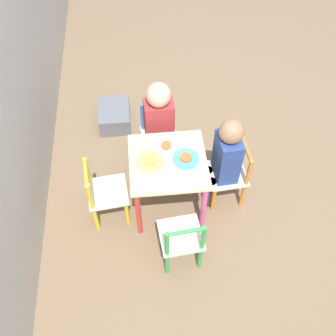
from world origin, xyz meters
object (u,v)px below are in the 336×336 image
Objects in this scene: chair_yellow at (104,194)px; plate_right at (166,146)px; child_front at (225,157)px; plate_front at (186,159)px; chair_orange at (230,174)px; plate_back at (150,161)px; kids_table at (168,170)px; chair_green at (181,240)px; child_right at (159,121)px; chair_blue at (159,137)px; storage_bin at (115,116)px.

plate_right is at bearing -75.73° from chair_yellow.
child_front reaches higher than plate_front.
plate_back reaches higher than chair_orange.
kids_table is 0.15m from plate_front.
chair_green is at bearing 170.42° from plate_front.
plate_right is (0.08, 0.43, 0.25)m from chair_orange.
kids_table is 2.79× the size of plate_back.
child_right is at bearing -90.90° from chair_green.
chair_orange is at bearing 90.00° from child_front.
child_front is at bearing -48.83° from chair_blue.
plate_front reaches higher than chair_green.
kids_table is 0.38m from child_right.
child_front is (0.07, -0.80, 0.20)m from chair_yellow.
chair_blue is 0.52m from plate_front.
plate_back is 0.99m from storage_bin.
plate_back is at bearing -87.93° from chair_yellow.
plate_back is (0.00, 0.23, 0.00)m from plate_front.
kids_table is 0.63× the size of child_right.
chair_yellow is 2.98× the size of plate_front.
chair_orange is 0.61m from child_right.
plate_front reaches higher than kids_table.
child_right is 0.26m from plate_right.
chair_blue is 1.00× the size of chair_green.
chair_blue is 0.41m from plate_right.
kids_table is 0.97× the size of chair_green.
chair_yellow is 1.53× the size of storage_bin.
chair_orange is 0.87m from chair_yellow.
chair_green reaches higher than storage_bin.
chair_blue is 0.87m from chair_green.
chair_blue is 1.53× the size of storage_bin.
chair_green is at bearing -40.20° from child_front.
plate_front is 1.07m from storage_bin.
child_front reaches higher than storage_bin.
child_right is at bearing -131.24° from chair_orange.
chair_blue is at bearing 17.95° from plate_front.
storage_bin is (0.83, 0.80, -0.17)m from chair_orange.
child_right is (0.37, 0.02, 0.07)m from kids_table.
chair_green is at bearing -135.21° from chair_yellow.
chair_green is (-0.39, -0.47, 0.00)m from chair_yellow.
child_right reaches higher than kids_table.
storage_bin is at bearing 26.32° from plate_right.
chair_green is 1.36m from storage_bin.
plate_front is at bearing -88.06° from child_front.
plate_front reaches higher than chair_blue.
chair_blue is 1.00× the size of chair_yellow.
kids_table is at bearing 90.00° from plate_front.
kids_table is at bearing -90.00° from chair_blue.
chair_orange reaches higher than kids_table.
plate_front reaches higher than storage_bin.
chair_blue is at bearing -11.43° from plate_back.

